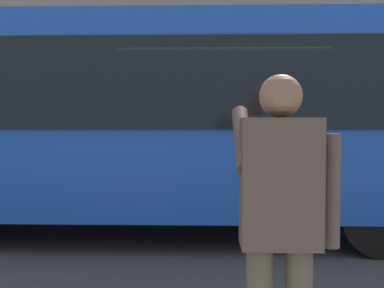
# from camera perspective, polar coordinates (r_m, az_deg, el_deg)

# --- Properties ---
(ground_plane) EXTENTS (60.00, 60.00, 0.00)m
(ground_plane) POSITION_cam_1_polar(r_m,az_deg,el_deg) (6.86, 3.54, -11.12)
(ground_plane) COLOR #38383A
(red_bus) EXTENTS (9.05, 2.54, 3.08)m
(red_bus) POSITION_cam_1_polar(r_m,az_deg,el_deg) (6.79, -5.95, 3.05)
(red_bus) COLOR #1947AD
(red_bus) RESTS_ON ground_plane
(pedestrian_photographer) EXTENTS (0.53, 0.52, 1.70)m
(pedestrian_photographer) POSITION_cam_1_polar(r_m,az_deg,el_deg) (2.45, 10.79, -8.36)
(pedestrian_photographer) COLOR #4C4238
(pedestrian_photographer) RESTS_ON sidewalk_curb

